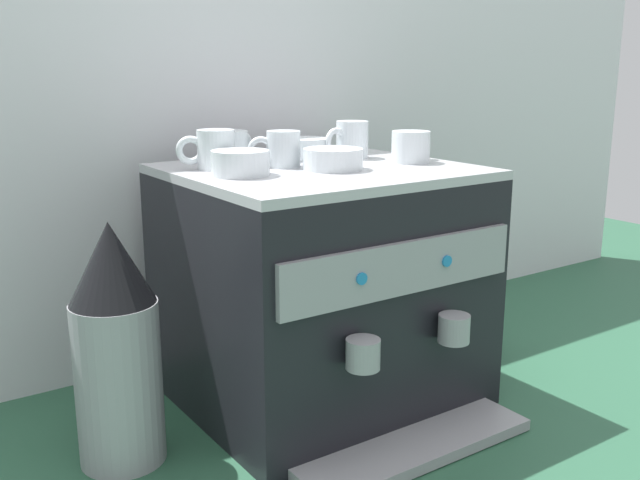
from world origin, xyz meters
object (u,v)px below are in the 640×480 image
object	(u,v)px
espresso_machine	(321,285)
ceramic_cup_2	(351,140)
ceramic_bowl_0	(240,164)
ceramic_bowl_1	(331,160)
ceramic_cup_1	(214,150)
ceramic_bowl_2	(302,149)
coffee_grinder	(116,346)
ceramic_cup_3	(412,147)
ceramic_cup_0	(282,149)
ceramic_cup_4	(230,146)
milk_pitcher	(473,315)

from	to	relation	value
espresso_machine	ceramic_cup_2	xyz separation A→B (m)	(0.13, 0.08, 0.27)
ceramic_bowl_0	ceramic_bowl_1	distance (m)	0.17
ceramic_cup_1	ceramic_bowl_2	bearing A→B (deg)	8.41
coffee_grinder	ceramic_cup_2	bearing A→B (deg)	9.75
espresso_machine	ceramic_cup_1	bearing A→B (deg)	153.27
ceramic_cup_1	ceramic_cup_2	size ratio (longest dim) A/B	1.00
ceramic_cup_2	coffee_grinder	world-z (taller)	ceramic_cup_2
ceramic_cup_3	coffee_grinder	world-z (taller)	ceramic_cup_3
ceramic_cup_0	coffee_grinder	size ratio (longest dim) A/B	0.23
ceramic_cup_3	ceramic_bowl_1	xyz separation A→B (m)	(-0.19, 0.01, -0.01)
ceramic_cup_0	ceramic_bowl_0	world-z (taller)	ceramic_cup_0
espresso_machine	ceramic_cup_3	bearing A→B (deg)	-13.10
ceramic_bowl_1	coffee_grinder	size ratio (longest dim) A/B	0.27
ceramic_cup_3	ceramic_cup_4	world-z (taller)	same
ceramic_cup_1	coffee_grinder	distance (m)	0.39
espresso_machine	ceramic_bowl_0	world-z (taller)	ceramic_bowl_0
ceramic_cup_1	ceramic_cup_3	bearing A→B (deg)	-20.06
coffee_grinder	ceramic_bowl_0	bearing A→B (deg)	2.45
ceramic_cup_4	milk_pitcher	size ratio (longest dim) A/B	0.68
espresso_machine	ceramic_cup_0	xyz separation A→B (m)	(-0.06, 0.05, 0.27)
ceramic_cup_2	ceramic_bowl_2	world-z (taller)	ceramic_cup_2
coffee_grinder	ceramic_bowl_1	bearing A→B (deg)	-3.01
ceramic_cup_1	ceramic_bowl_2	world-z (taller)	ceramic_cup_1
ceramic_cup_3	ceramic_cup_4	distance (m)	0.36
ceramic_cup_4	ceramic_bowl_1	distance (m)	0.23
ceramic_cup_1	ceramic_bowl_0	world-z (taller)	ceramic_cup_1
espresso_machine	ceramic_bowl_1	world-z (taller)	ceramic_bowl_1
espresso_machine	ceramic_cup_2	bearing A→B (deg)	31.53
ceramic_cup_1	ceramic_bowl_0	size ratio (longest dim) A/B	1.03
ceramic_bowl_2	milk_pitcher	bearing A→B (deg)	-16.15
ceramic_bowl_1	milk_pitcher	bearing A→B (deg)	5.53
ceramic_cup_0	ceramic_cup_4	bearing A→B (deg)	108.97
espresso_machine	milk_pitcher	size ratio (longest dim) A/B	3.71
milk_pitcher	ceramic_bowl_0	bearing A→B (deg)	-179.01
ceramic_cup_4	milk_pitcher	distance (m)	0.70
ceramic_cup_1	ceramic_bowl_1	size ratio (longest dim) A/B	0.95
ceramic_cup_0	ceramic_cup_4	world-z (taller)	ceramic_cup_0
espresso_machine	ceramic_cup_0	world-z (taller)	ceramic_cup_0
ceramic_cup_1	milk_pitcher	bearing A→B (deg)	-7.83
ceramic_cup_1	coffee_grinder	world-z (taller)	ceramic_cup_1
ceramic_bowl_1	ceramic_cup_2	bearing A→B (deg)	41.30
milk_pitcher	coffee_grinder	bearing A→B (deg)	-178.59
ceramic_cup_1	ceramic_cup_4	xyz separation A→B (m)	(0.08, 0.08, -0.01)
ceramic_cup_4	ceramic_bowl_1	bearing A→B (deg)	-64.92
ceramic_cup_3	ceramic_bowl_0	size ratio (longest dim) A/B	1.06
ceramic_cup_0	coffee_grinder	bearing A→B (deg)	-170.24
milk_pitcher	ceramic_bowl_2	bearing A→B (deg)	163.85
ceramic_cup_3	ceramic_cup_0	bearing A→B (deg)	160.04
ceramic_bowl_1	coffee_grinder	distance (m)	0.50
ceramic_cup_1	ceramic_cup_3	world-z (taller)	ceramic_cup_1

